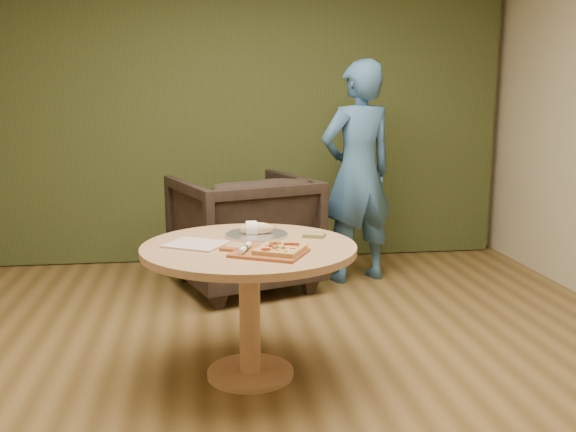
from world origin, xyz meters
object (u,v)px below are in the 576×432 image
(serving_tray, at_px, (257,235))
(armchair, at_px, (243,226))
(bread_roll, at_px, (255,229))
(pizza_paddle, at_px, (267,253))
(cutlery_roll, at_px, (245,248))
(person_standing, at_px, (358,173))
(flatbread_pizza, at_px, (280,249))
(pedestal_table, at_px, (249,270))

(serving_tray, bearing_deg, armchair, 89.31)
(bread_roll, relative_size, armchair, 0.19)
(pizza_paddle, relative_size, armchair, 0.46)
(cutlery_roll, bearing_deg, person_standing, 80.43)
(cutlery_roll, distance_m, bread_roll, 0.41)
(cutlery_roll, distance_m, armchair, 1.88)
(cutlery_roll, distance_m, serving_tray, 0.41)
(pizza_paddle, distance_m, bread_roll, 0.43)
(pizza_paddle, xyz_separation_m, armchair, (0.00, 1.88, -0.25))
(person_standing, bearing_deg, cutlery_roll, 43.83)
(flatbread_pizza, relative_size, armchair, 0.29)
(armchair, relative_size, person_standing, 0.56)
(pedestal_table, relative_size, serving_tray, 3.26)
(pizza_paddle, bearing_deg, pedestal_table, 137.29)
(bread_roll, distance_m, armchair, 1.48)
(armchair, distance_m, person_standing, 1.04)
(pizza_paddle, distance_m, armchair, 1.90)
(armchair, bearing_deg, flatbread_pizza, 72.33)
(flatbread_pizza, relative_size, serving_tray, 0.83)
(flatbread_pizza, height_order, armchair, armchair)
(flatbread_pizza, distance_m, bread_roll, 0.45)
(bread_roll, distance_m, person_standing, 1.84)
(pizza_paddle, bearing_deg, person_standing, 91.90)
(pizza_paddle, height_order, armchair, armchair)
(pizza_paddle, height_order, flatbread_pizza, flatbread_pizza)
(flatbread_pizza, bearing_deg, bread_roll, 101.25)
(cutlery_roll, height_order, person_standing, person_standing)
(person_standing, bearing_deg, bread_roll, 40.18)
(flatbread_pizza, bearing_deg, cutlery_roll, 167.03)
(pedestal_table, distance_m, person_standing, 2.07)
(pizza_paddle, distance_m, person_standing, 2.20)
(pizza_paddle, height_order, bread_roll, bread_roll)
(cutlery_roll, height_order, armchair, armchair)
(serving_tray, relative_size, bread_roll, 1.84)
(pizza_paddle, height_order, person_standing, person_standing)
(flatbread_pizza, height_order, person_standing, person_standing)
(pizza_paddle, height_order, cutlery_roll, cutlery_roll)
(cutlery_roll, bearing_deg, bread_roll, 96.96)
(bread_roll, bearing_deg, person_standing, 57.65)
(pizza_paddle, distance_m, serving_tray, 0.43)
(pizza_paddle, xyz_separation_m, cutlery_roll, (-0.11, 0.02, 0.02))
(pedestal_table, relative_size, cutlery_roll, 5.97)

